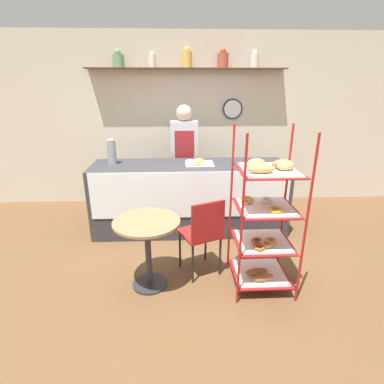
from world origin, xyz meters
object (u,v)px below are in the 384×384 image
(person_worker, at_px, (184,156))
(cafe_table, at_px, (147,238))
(donut_tray_counter, at_px, (197,162))
(cafe_chair, at_px, (204,230))
(pastry_rack, at_px, (264,219))
(coffee_carafe, at_px, (112,152))

(person_worker, distance_m, cafe_table, 1.93)
(person_worker, height_order, donut_tray_counter, person_worker)
(cafe_table, bearing_deg, person_worker, 77.80)
(person_worker, distance_m, cafe_chair, 1.75)
(pastry_rack, distance_m, cafe_table, 1.14)
(cafe_chair, height_order, donut_tray_counter, donut_tray_counter)
(pastry_rack, bearing_deg, cafe_chair, 160.94)
(person_worker, xyz_separation_m, donut_tray_counter, (0.16, -0.57, 0.04))
(pastry_rack, distance_m, person_worker, 2.04)
(coffee_carafe, height_order, donut_tray_counter, coffee_carafe)
(coffee_carafe, bearing_deg, cafe_table, -66.99)
(pastry_rack, height_order, donut_tray_counter, pastry_rack)
(person_worker, height_order, coffee_carafe, person_worker)
(pastry_rack, height_order, cafe_chair, pastry_rack)
(pastry_rack, bearing_deg, coffee_carafe, 140.77)
(cafe_table, bearing_deg, pastry_rack, -2.27)
(pastry_rack, xyz_separation_m, cafe_chair, (-0.56, 0.19, -0.21))
(person_worker, bearing_deg, donut_tray_counter, -74.47)
(person_worker, relative_size, coffee_carafe, 4.94)
(cafe_chair, bearing_deg, person_worker, -108.02)
(pastry_rack, distance_m, coffee_carafe, 2.20)
(pastry_rack, bearing_deg, person_worker, 110.76)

